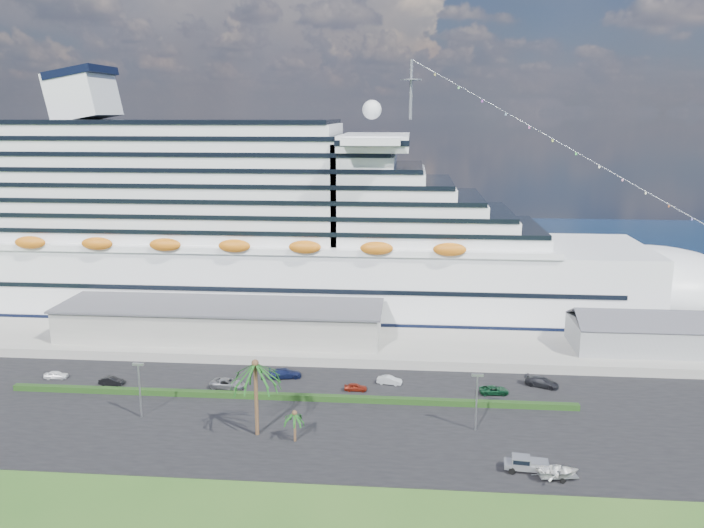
# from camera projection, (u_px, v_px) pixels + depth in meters

# --- Properties ---
(ground) EXTENTS (420.00, 420.00, 0.00)m
(ground) POSITION_uv_depth(u_px,v_px,m) (326.00, 452.00, 89.49)
(ground) COLOR #29541C
(ground) RESTS_ON ground
(asphalt_lot) EXTENTS (140.00, 38.00, 0.12)m
(asphalt_lot) POSITION_uv_depth(u_px,v_px,m) (335.00, 416.00, 100.18)
(asphalt_lot) COLOR black
(asphalt_lot) RESTS_ON ground
(wharf) EXTENTS (240.00, 20.00, 1.80)m
(wharf) POSITION_uv_depth(u_px,v_px,m) (352.00, 345.00, 128.21)
(wharf) COLOR gray
(wharf) RESTS_ON ground
(water) EXTENTS (420.00, 160.00, 0.02)m
(water) POSITION_uv_depth(u_px,v_px,m) (377.00, 254.00, 215.97)
(water) COLOR #0B1F32
(water) RESTS_ON ground
(cruise_ship) EXTENTS (191.00, 38.00, 54.00)m
(cruise_ship) POSITION_uv_depth(u_px,v_px,m) (264.00, 237.00, 149.99)
(cruise_ship) COLOR silver
(cruise_ship) RESTS_ON ground
(terminal_building) EXTENTS (61.00, 15.00, 6.30)m
(terminal_building) POSITION_uv_depth(u_px,v_px,m) (221.00, 320.00, 129.45)
(terminal_building) COLOR gray
(terminal_building) RESTS_ON wharf
(port_shed) EXTENTS (24.00, 12.31, 7.37)m
(port_shed) POSITION_uv_depth(u_px,v_px,m) (640.00, 335.00, 123.06)
(port_shed) COLOR gray
(port_shed) RESTS_ON wharf
(hedge) EXTENTS (88.00, 1.10, 0.90)m
(hedge) POSITION_uv_depth(u_px,v_px,m) (287.00, 397.00, 105.61)
(hedge) COLOR black
(hedge) RESTS_ON asphalt_lot
(lamp_post_left) EXTENTS (1.60, 0.35, 8.27)m
(lamp_post_left) POSITION_uv_depth(u_px,v_px,m) (139.00, 383.00, 98.49)
(lamp_post_left) COLOR gray
(lamp_post_left) RESTS_ON asphalt_lot
(lamp_post_right) EXTENTS (1.60, 0.35, 8.27)m
(lamp_post_right) POSITION_uv_depth(u_px,v_px,m) (477.00, 395.00, 94.43)
(lamp_post_right) COLOR gray
(lamp_post_right) RESTS_ON asphalt_lot
(palm_tall) EXTENTS (8.82, 8.82, 11.13)m
(palm_tall) POSITION_uv_depth(u_px,v_px,m) (255.00, 372.00, 92.25)
(palm_tall) COLOR #47301E
(palm_tall) RESTS_ON ground
(palm_short) EXTENTS (3.53, 3.53, 4.56)m
(palm_short) POSITION_uv_depth(u_px,v_px,m) (295.00, 417.00, 91.52)
(palm_short) COLOR #47301E
(palm_short) RESTS_ON ground
(parked_car_0) EXTENTS (3.94, 1.89, 1.30)m
(parked_car_0) POSITION_uv_depth(u_px,v_px,m) (56.00, 375.00, 113.86)
(parked_car_0) COLOR white
(parked_car_0) RESTS_ON asphalt_lot
(parked_car_1) EXTENTS (4.10, 1.64, 1.33)m
(parked_car_1) POSITION_uv_depth(u_px,v_px,m) (112.00, 381.00, 111.24)
(parked_car_1) COLOR black
(parked_car_1) RESTS_ON asphalt_lot
(parked_car_2) EXTENTS (5.85, 3.17, 1.56)m
(parked_car_2) POSITION_uv_depth(u_px,v_px,m) (228.00, 383.00, 109.90)
(parked_car_2) COLOR slate
(parked_car_2) RESTS_ON asphalt_lot
(parked_car_3) EXTENTS (5.73, 3.21, 1.57)m
(parked_car_3) POSITION_uv_depth(u_px,v_px,m) (285.00, 373.00, 114.18)
(parked_car_3) COLOR #11193E
(parked_car_3) RESTS_ON asphalt_lot
(parked_car_4) EXTENTS (3.65, 1.54, 1.23)m
(parked_car_4) POSITION_uv_depth(u_px,v_px,m) (356.00, 387.00, 108.88)
(parked_car_4) COLOR maroon
(parked_car_4) RESTS_ON asphalt_lot
(parked_car_5) EXTENTS (4.21, 2.05, 1.33)m
(parked_car_5) POSITION_uv_depth(u_px,v_px,m) (389.00, 380.00, 111.55)
(parked_car_5) COLOR silver
(parked_car_5) RESTS_ON asphalt_lot
(parked_car_6) EXTENTS (4.77, 2.48, 1.28)m
(parked_car_6) POSITION_uv_depth(u_px,v_px,m) (494.00, 390.00, 107.63)
(parked_car_6) COLOR #0E3A1F
(parked_car_6) RESTS_ON asphalt_lot
(parked_car_7) EXTENTS (5.86, 4.20, 1.58)m
(parked_car_7) POSITION_uv_depth(u_px,v_px,m) (542.00, 382.00, 110.51)
(parked_car_7) COLOR black
(parked_car_7) RESTS_ON asphalt_lot
(pickup_truck) EXTENTS (5.58, 2.50, 1.91)m
(pickup_truck) POSITION_uv_depth(u_px,v_px,m) (526.00, 463.00, 84.32)
(pickup_truck) COLOR black
(pickup_truck) RESTS_ON asphalt_lot
(boat_trailer) EXTENTS (5.96, 4.31, 1.66)m
(boat_trailer) POSITION_uv_depth(u_px,v_px,m) (558.00, 471.00, 82.35)
(boat_trailer) COLOR gray
(boat_trailer) RESTS_ON asphalt_lot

